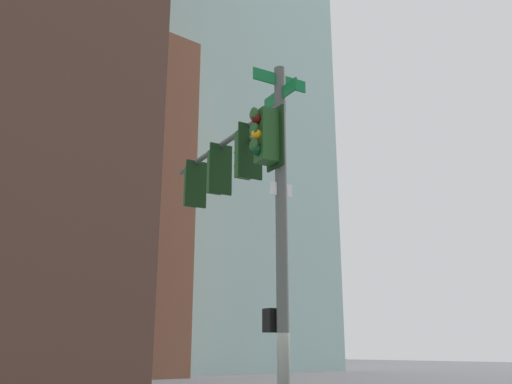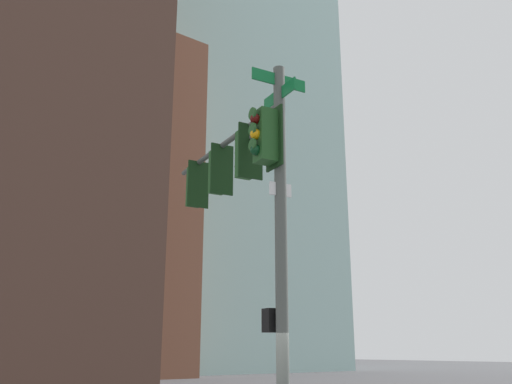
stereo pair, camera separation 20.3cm
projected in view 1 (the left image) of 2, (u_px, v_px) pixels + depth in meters
signal_pole_assembly at (243, 191)px, 11.01m from camera, size 5.26×1.42×7.42m
building_brick_nearside at (19, 29)px, 42.78m from camera, size 22.04×14.40×52.60m
building_brick_midblock at (66, 201)px, 50.27m from camera, size 17.47×16.93×30.66m
building_glass_tower at (188, 86)px, 73.45m from camera, size 27.90×26.65×72.42m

